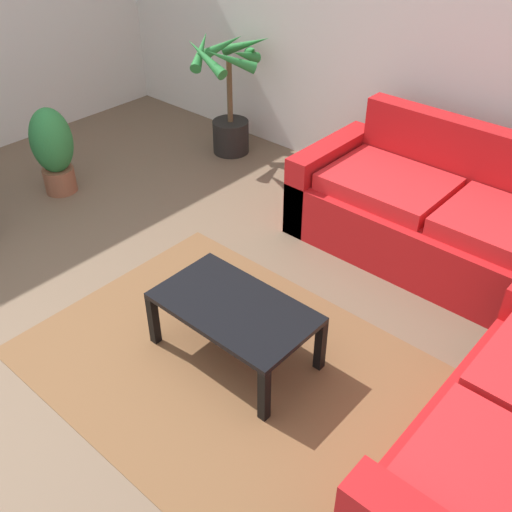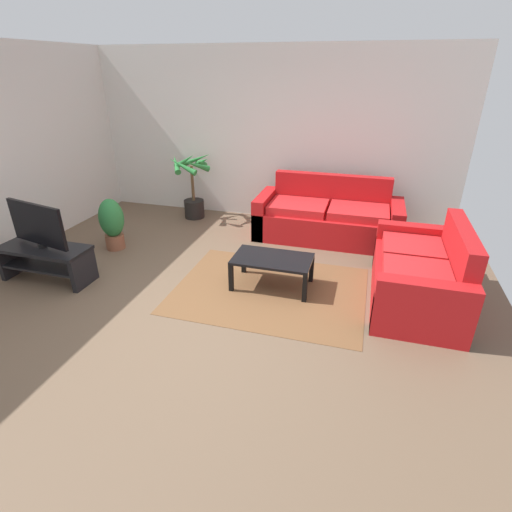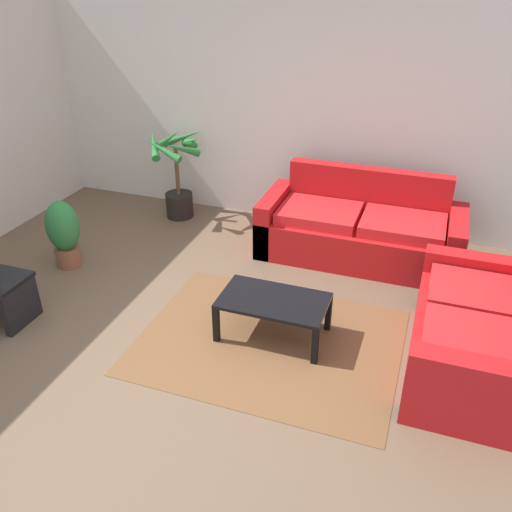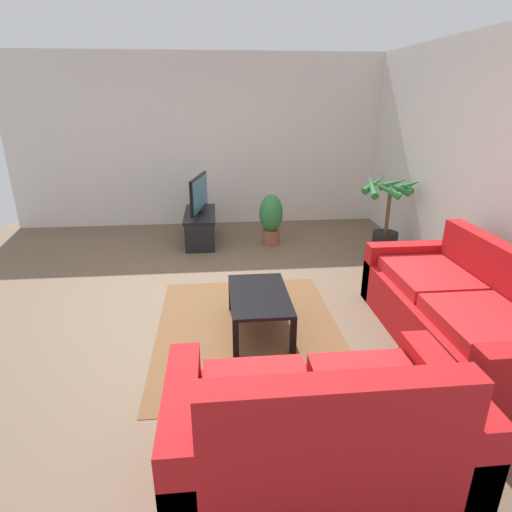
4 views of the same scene
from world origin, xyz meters
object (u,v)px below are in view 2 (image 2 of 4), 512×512
object	(u,v)px
couch_main	(328,219)
tv_stand	(46,258)
potted_palm	(193,188)
coffee_table	(272,262)
tv	(37,225)
potted_plant_small	(112,222)
couch_loveseat	(419,276)

from	to	relation	value
couch_main	tv_stand	bearing A→B (deg)	-143.90
potted_palm	coffee_table	bearing A→B (deg)	-45.96
couch_main	potted_palm	bearing A→B (deg)	173.50
tv_stand	potted_palm	xyz separation A→B (m)	(0.80, 2.54, 0.24)
tv	tv_stand	bearing A→B (deg)	-101.97
tv_stand	tv	distance (m)	0.44
tv_stand	potted_palm	world-z (taller)	potted_palm
coffee_table	potted_plant_small	distance (m)	2.48
couch_main	potted_plant_small	xyz separation A→B (m)	(-2.88, -1.25, 0.10)
tv	coffee_table	xyz separation A→B (m)	(2.68, 0.60, -0.40)
tv_stand	potted_plant_small	distance (m)	1.06
couch_main	couch_loveseat	world-z (taller)	same
couch_main	couch_loveseat	distance (m)	1.93
coffee_table	potted_plant_small	size ratio (longest dim) A/B	1.23
couch_loveseat	potted_palm	world-z (taller)	potted_palm
couch_main	tv	distance (m)	3.88
tv	potted_palm	world-z (taller)	potted_palm
couch_loveseat	potted_plant_small	xyz separation A→B (m)	(-4.07, 0.28, 0.10)
couch_loveseat	potted_palm	size ratio (longest dim) A/B	1.53
couch_main	tv	xyz separation A→B (m)	(-3.12, -2.27, 0.42)
couch_main	tv_stand	distance (m)	3.86
couch_loveseat	potted_palm	distance (m)	3.94
tv_stand	tv	size ratio (longest dim) A/B	1.24
couch_main	potted_palm	size ratio (longest dim) A/B	1.95
tv	couch_main	bearing A→B (deg)	36.07
couch_main	potted_plant_small	bearing A→B (deg)	-156.63
couch_loveseat	tv	distance (m)	4.39
couch_main	tv	size ratio (longest dim) A/B	2.40
coffee_table	potted_plant_small	world-z (taller)	potted_plant_small
tv	potted_palm	bearing A→B (deg)	72.46
potted_palm	potted_plant_small	world-z (taller)	potted_palm
tv_stand	coffee_table	bearing A→B (deg)	12.63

